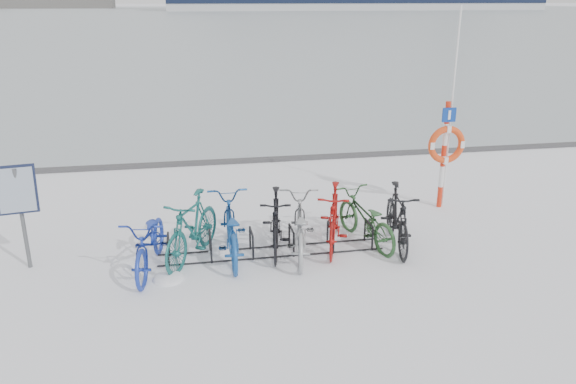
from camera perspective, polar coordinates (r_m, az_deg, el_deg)
The scene contains 15 objects.
ground at distance 10.11m, azimuth -1.66°, elevation -6.18°, with size 900.00×900.00×0.00m, color white.
ice_sheet at distance 164.10m, azimuth -10.33°, elevation 17.34°, with size 400.00×298.00×0.02m, color #A2AEB7.
quay_edge at distance 15.60m, azimuth -4.97°, elevation 3.16°, with size 400.00×0.25×0.10m, color #3F3F42.
bike_rack at distance 10.04m, azimuth -1.67°, elevation -5.25°, with size 4.00×0.48×0.46m.
info_board at distance 10.07m, azimuth -25.74°, elevation -0.33°, with size 0.63×0.32×1.80m.
lifebuoy_station at distance 12.25m, azimuth 15.77°, elevation 4.64°, with size 0.81×0.23×4.19m.
bike_0 at distance 9.62m, azimuth -13.81°, elevation -4.73°, with size 0.69×1.99×1.04m, color #1B339F.
bike_1 at distance 9.84m, azimuth -9.73°, elevation -3.43°, with size 0.56×1.98×1.19m, color #165655.
bike_2 at distance 9.85m, azimuth -5.89°, elevation -3.52°, with size 0.72×2.08×1.09m, color #174991.
bike_3 at distance 10.03m, azimuth -1.24°, elevation -2.91°, with size 0.52×1.86×1.12m, color black.
bike_4 at distance 9.88m, azimuth 1.15°, elevation -3.41°, with size 0.71×2.04×1.07m, color gray.
bike_5 at distance 10.21m, azimuth 4.68°, elevation -2.45°, with size 0.54×1.92×1.16m, color maroon.
bike_6 at distance 10.45m, azimuth 7.87°, elevation -2.54°, with size 0.66×1.89×0.99m, color #29552B.
bike_7 at distance 10.36m, azimuth 11.06°, elevation -2.41°, with size 0.54×1.93×1.16m, color black.
snow_drifts at distance 10.11m, azimuth -5.10°, elevation -6.25°, with size 4.27×2.02×0.18m.
Camera 1 is at (-1.35, -9.04, 4.32)m, focal length 35.00 mm.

